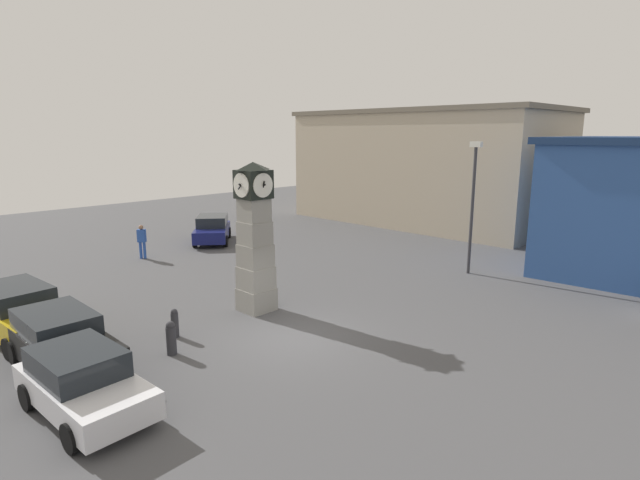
{
  "coord_description": "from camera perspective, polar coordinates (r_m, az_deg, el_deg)",
  "views": [
    {
      "loc": [
        10.82,
        -9.9,
        6.24
      ],
      "look_at": [
        -1.11,
        2.29,
        2.6
      ],
      "focal_mm": 28.0,
      "sensor_mm": 36.0,
      "label": 1
    }
  ],
  "objects": [
    {
      "name": "clock_tower",
      "position": [
        17.64,
        -7.44,
        -0.01
      ],
      "size": [
        1.28,
        1.36,
        5.3
      ],
      "color": "gray",
      "rests_on": "ground_plane"
    },
    {
      "name": "car_navy_sedan",
      "position": [
        18.19,
        -31.12,
        -7.06
      ],
      "size": [
        4.54,
        2.13,
        1.64
      ],
      "color": "gold",
      "rests_on": "ground_plane"
    },
    {
      "name": "bollard_mid_row",
      "position": [
        16.38,
        -16.26,
        -9.07
      ],
      "size": [
        0.23,
        0.23,
        0.93
      ],
      "color": "#333338",
      "rests_on": "ground_plane"
    },
    {
      "name": "ground_plane",
      "position": [
        15.94,
        -2.96,
        -11.01
      ],
      "size": [
        67.9,
        67.9,
        0.0
      ],
      "primitive_type": "plane",
      "color": "#4C4C4F"
    },
    {
      "name": "warehouse_blue_far",
      "position": [
        37.05,
        12.11,
        8.23
      ],
      "size": [
        18.06,
        9.82,
        7.85
      ],
      "color": "#B7A88E",
      "rests_on": "ground_plane"
    },
    {
      "name": "car_near_tower",
      "position": [
        15.36,
        -27.5,
        -10.17
      ],
      "size": [
        4.31,
        1.92,
        1.54
      ],
      "color": "black",
      "rests_on": "ground_plane"
    },
    {
      "name": "car_by_building",
      "position": [
        12.87,
        -25.48,
        -14.44
      ],
      "size": [
        3.9,
        2.01,
        1.48
      ],
      "color": "silver",
      "rests_on": "ground_plane"
    },
    {
      "name": "car_end_of_row",
      "position": [
        29.84,
        -12.2,
        1.24
      ],
      "size": [
        4.22,
        3.93,
        1.54
      ],
      "color": "navy",
      "rests_on": "ground_plane"
    },
    {
      "name": "street_lamp_far_side",
      "position": [
        23.14,
        17.06,
        4.59
      ],
      "size": [
        0.5,
        0.24,
        5.91
      ],
      "color": "#333338",
      "rests_on": "ground_plane"
    },
    {
      "name": "bollard_near_tower",
      "position": [
        15.18,
        -16.65,
        -10.65
      ],
      "size": [
        0.29,
        0.29,
        1.01
      ],
      "color": "#333338",
      "rests_on": "ground_plane"
    },
    {
      "name": "pedestrian_near_bench",
      "position": [
        26.81,
        -19.69,
        0.07
      ],
      "size": [
        0.46,
        0.45,
        1.74
      ],
      "color": "#264CA5",
      "rests_on": "ground_plane"
    }
  ]
}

